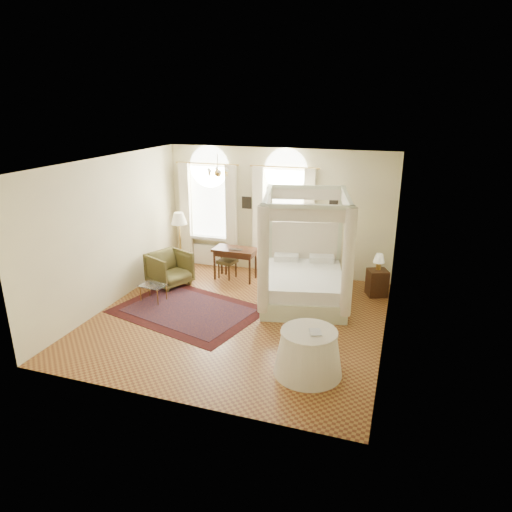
{
  "coord_description": "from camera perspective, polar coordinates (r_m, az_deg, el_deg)",
  "views": [
    {
      "loc": [
        3.14,
        -8.24,
        4.41
      ],
      "look_at": [
        0.27,
        0.4,
        1.31
      ],
      "focal_mm": 32.0,
      "sensor_mm": 36.0,
      "label": 1
    }
  ],
  "objects": [
    {
      "name": "laptop",
      "position": [
        11.57,
        -2.44,
        0.86
      ],
      "size": [
        0.34,
        0.22,
        0.03
      ],
      "primitive_type": "imported",
      "rotation": [
        0.0,
        0.0,
        3.13
      ],
      "color": "black",
      "rests_on": "writing_desk"
    },
    {
      "name": "armchair",
      "position": [
        11.62,
        -10.74,
        -1.58
      ],
      "size": [
        1.21,
        1.2,
        0.84
      ],
      "primitive_type": "imported",
      "rotation": [
        0.0,
        0.0,
        1.15
      ],
      "color": "#4A4420",
      "rests_on": "ground"
    },
    {
      "name": "book",
      "position": [
        7.64,
        6.73,
        -9.44
      ],
      "size": [
        0.26,
        0.3,
        0.02
      ],
      "primitive_type": "imported",
      "rotation": [
        0.0,
        0.0,
        0.32
      ],
      "color": "black",
      "rests_on": "side_table"
    },
    {
      "name": "ground",
      "position": [
        9.86,
        -2.22,
        -7.76
      ],
      "size": [
        6.0,
        6.0,
        0.0
      ],
      "primitive_type": "plane",
      "color": "olive",
      "rests_on": "ground"
    },
    {
      "name": "floor_lamp",
      "position": [
        12.21,
        -9.61,
        4.28
      ],
      "size": [
        0.42,
        0.42,
        1.64
      ],
      "color": "#B68C3C",
      "rests_on": "ground"
    },
    {
      "name": "window_left",
      "position": [
        12.55,
        -5.85,
        5.26
      ],
      "size": [
        1.62,
        0.27,
        3.29
      ],
      "color": "white",
      "rests_on": "room_walls"
    },
    {
      "name": "side_table",
      "position": [
        7.9,
        6.56,
        -11.89
      ],
      "size": [
        1.17,
        1.17,
        0.8
      ],
      "color": "white",
      "rests_on": "ground"
    },
    {
      "name": "window_right",
      "position": [
        11.86,
        3.49,
        4.53
      ],
      "size": [
        1.62,
        0.27,
        3.29
      ],
      "color": "white",
      "rests_on": "room_walls"
    },
    {
      "name": "wall_pictures",
      "position": [
        11.89,
        3.12,
        6.57
      ],
      "size": [
        2.54,
        0.03,
        0.39
      ],
      "color": "black",
      "rests_on": "room_walls"
    },
    {
      "name": "oriental_rug",
      "position": [
        10.29,
        -8.49,
        -6.73
      ],
      "size": [
        3.52,
        2.91,
        0.01
      ],
      "color": "#421010",
      "rests_on": "ground"
    },
    {
      "name": "stool",
      "position": [
        11.9,
        -3.61,
        -0.84
      ],
      "size": [
        0.52,
        0.52,
        0.49
      ],
      "color": "#473F1E",
      "rests_on": "ground"
    },
    {
      "name": "chandelier",
      "position": [
        10.38,
        -4.79,
        10.43
      ],
      "size": [
        0.51,
        0.45,
        0.5
      ],
      "color": "#B68C3C",
      "rests_on": "room_walls"
    },
    {
      "name": "nightstand_lamp",
      "position": [
        11.06,
        15.14,
        -0.38
      ],
      "size": [
        0.27,
        0.27,
        0.39
      ],
      "color": "#B68C3C",
      "rests_on": "nightstand"
    },
    {
      "name": "canopy_bed",
      "position": [
        10.46,
        6.0,
        -2.8
      ],
      "size": [
        2.35,
        2.68,
        2.52
      ],
      "color": "beige",
      "rests_on": "ground"
    },
    {
      "name": "coffee_table",
      "position": [
        10.8,
        -12.76,
        -3.74
      ],
      "size": [
        0.62,
        0.48,
        0.39
      ],
      "color": "white",
      "rests_on": "ground"
    },
    {
      "name": "writing_desk",
      "position": [
        11.71,
        -2.64,
        0.38
      ],
      "size": [
        1.12,
        0.61,
        0.83
      ],
      "color": "#3C1F10",
      "rests_on": "ground"
    },
    {
      "name": "room_walls",
      "position": [
        9.15,
        -2.37,
        3.4
      ],
      "size": [
        6.0,
        6.0,
        6.0
      ],
      "color": "beige",
      "rests_on": "ground"
    },
    {
      "name": "nightstand",
      "position": [
        11.21,
        14.88,
        -3.24
      ],
      "size": [
        0.57,
        0.55,
        0.64
      ],
      "primitive_type": "cube",
      "rotation": [
        0.0,
        0.0,
        0.41
      ],
      "color": "#3C1F10",
      "rests_on": "ground"
    }
  ]
}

